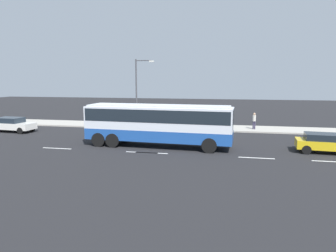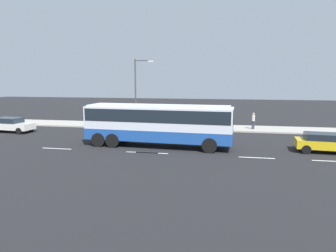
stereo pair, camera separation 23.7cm
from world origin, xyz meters
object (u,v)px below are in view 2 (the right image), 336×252
(car_yellow_taxi, at_px, (328,142))
(pedestrian_near_curb, at_px, (217,119))
(street_lamp, at_px, (137,88))
(coach_bus, at_px, (158,121))
(car_white_minivan, at_px, (11,124))
(pedestrian_at_crossing, at_px, (253,120))

(car_yellow_taxi, bearing_deg, pedestrian_near_curb, 135.34)
(car_yellow_taxi, height_order, street_lamp, street_lamp)
(coach_bus, bearing_deg, car_white_minivan, 169.97)
(car_yellow_taxi, height_order, pedestrian_at_crossing, pedestrian_at_crossing)
(car_yellow_taxi, bearing_deg, street_lamp, 158.77)
(coach_bus, xyz_separation_m, car_white_minivan, (-16.08, 3.73, -1.27))
(pedestrian_near_curb, xyz_separation_m, street_lamp, (-8.42, -1.54, 3.27))
(car_yellow_taxi, bearing_deg, car_white_minivan, 178.16)
(pedestrian_near_curb, bearing_deg, pedestrian_at_crossing, -37.07)
(car_yellow_taxi, height_order, pedestrian_near_curb, pedestrian_near_curb)
(street_lamp, bearing_deg, coach_bus, -63.94)
(coach_bus, relative_size, street_lamp, 1.61)
(coach_bus, bearing_deg, pedestrian_near_curb, 70.14)
(car_white_minivan, bearing_deg, street_lamp, 26.56)
(car_yellow_taxi, xyz_separation_m, street_lamp, (-16.73, 8.28, 3.57))
(coach_bus, height_order, car_yellow_taxi, coach_bus)
(car_white_minivan, xyz_separation_m, street_lamp, (11.91, 4.79, 3.55))
(pedestrian_near_curb, bearing_deg, coach_bus, -139.21)
(car_white_minivan, xyz_separation_m, pedestrian_near_curb, (20.34, 6.33, 0.28))
(pedestrian_near_curb, xyz_separation_m, pedestrian_at_crossing, (3.77, -0.72, 0.08))
(car_white_minivan, distance_m, pedestrian_near_curb, 21.30)
(street_lamp, bearing_deg, car_white_minivan, -158.08)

